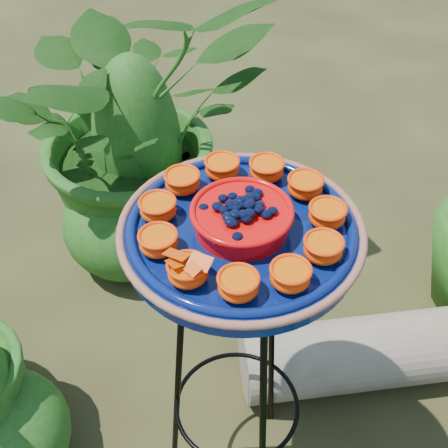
{
  "coord_description": "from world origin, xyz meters",
  "views": [
    {
      "loc": [
        0.24,
        -0.8,
        1.54
      ],
      "look_at": [
        -0.05,
        -0.11,
        0.85
      ],
      "focal_mm": 50.0,
      "sensor_mm": 36.0,
      "label": 1
    }
  ],
  "objects": [
    {
      "name": "ground_plane",
      "position": [
        0.0,
        0.0,
        0.0
      ],
      "size": [
        20.0,
        20.0,
        0.0
      ],
      "primitive_type": "plane",
      "color": "black",
      "rests_on": "ground"
    },
    {
      "name": "tripod_stand",
      "position": [
        -0.02,
        -0.09,
        0.48
      ],
      "size": [
        0.35,
        0.35,
        0.79
      ],
      "rotation": [
        0.0,
        0.0,
        -0.26
      ],
      "color": "black",
      "rests_on": "ground"
    },
    {
      "name": "feeder_dish",
      "position": [
        -0.02,
        -0.09,
        0.83
      ],
      "size": [
        0.49,
        0.49,
        0.09
      ],
      "rotation": [
        0.0,
        0.0,
        -0.26
      ],
      "color": "#071551",
      "rests_on": "tripod_stand"
    },
    {
      "name": "driftwood_log",
      "position": [
        0.18,
        0.28,
        0.1
      ],
      "size": [
        0.64,
        0.49,
        0.21
      ],
      "primitive_type": "cylinder",
      "rotation": [
        0.0,
        1.57,
        0.53
      ],
      "color": "gray",
      "rests_on": "ground"
    },
    {
      "name": "shrub_back_left",
      "position": [
        -0.65,
        0.61,
        0.46
      ],
      "size": [
        1.1,
        1.1,
        0.92
      ],
      "primitive_type": "imported",
      "rotation": [
        0.0,
        0.0,
        0.82
      ],
      "color": "#174D14",
      "rests_on": "ground"
    }
  ]
}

